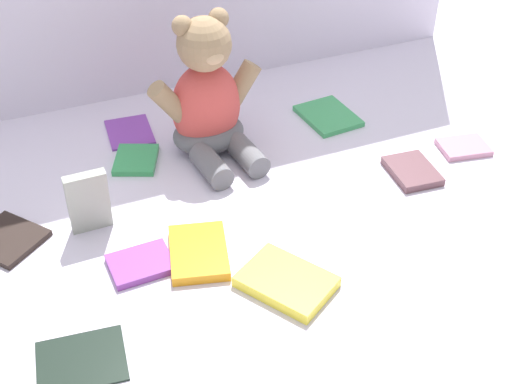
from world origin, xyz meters
The scene contains 13 objects.
ground_plane centered at (0.00, 0.00, 0.00)m, with size 3.20×3.20×0.00m, color silver.
teddy_bear centered at (0.03, 0.19, 0.10)m, with size 0.23×0.21×0.28m.
book_case_0 centered at (0.35, -0.04, 0.01)m, with size 0.08×0.10×0.01m, color brown.
book_case_1 centered at (-0.37, 0.05, 0.01)m, with size 0.10×0.11×0.01m, color black.
book_case_2 centered at (-0.18, -0.09, 0.01)m, with size 0.08×0.10×0.01m, color #7F368F.
book_case_3 centered at (-0.24, 0.03, 0.06)m, with size 0.07×0.02×0.12m, color #9BA08F.
book_case_4 centered at (0.01, -0.22, 0.01)m, with size 0.10×0.14×0.02m, color yellow.
book_case_6 centered at (-0.09, -0.10, 0.01)m, with size 0.09×0.13×0.02m, color orange.
book_case_7 centered at (0.49, -0.01, 0.01)m, with size 0.07×0.09×0.01m, color #C07F97.
book_case_8 centered at (0.29, 0.20, 0.01)m, with size 0.10×0.13×0.01m, color #3EA45C.
book_case_9 centered at (-0.11, 0.30, 0.00)m, with size 0.09×0.11×0.01m, color purple.
book_case_10 centered at (-0.31, -0.24, 0.00)m, with size 0.10×0.12×0.01m, color black.
book_case_11 centered at (-0.12, 0.19, 0.01)m, with size 0.08×0.09×0.01m, color #369D55.
Camera 1 is at (-0.32, -0.89, 0.76)m, focal length 48.27 mm.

